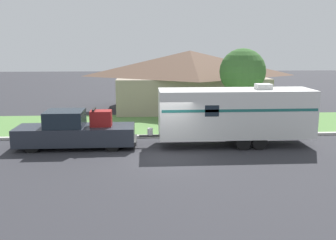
# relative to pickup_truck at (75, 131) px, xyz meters

# --- Properties ---
(ground_plane) EXTENTS (120.00, 120.00, 0.00)m
(ground_plane) POSITION_rel_pickup_truck_xyz_m (4.68, -1.81, -0.87)
(ground_plane) COLOR #2D2D33
(curb_strip) EXTENTS (80.00, 0.30, 0.14)m
(curb_strip) POSITION_rel_pickup_truck_xyz_m (4.68, 1.94, -0.80)
(curb_strip) COLOR beige
(curb_strip) RESTS_ON ground_plane
(lawn_strip) EXTENTS (80.00, 7.00, 0.03)m
(lawn_strip) POSITION_rel_pickup_truck_xyz_m (4.68, 5.59, -0.85)
(lawn_strip) COLOR #568442
(lawn_strip) RESTS_ON ground_plane
(house_across_street) EXTENTS (12.63, 8.07, 4.80)m
(house_across_street) POSITION_rel_pickup_truck_xyz_m (7.36, 11.84, 1.62)
(house_across_street) COLOR gray
(house_across_street) RESTS_ON ground_plane
(pickup_truck) EXTENTS (6.14, 1.95, 2.05)m
(pickup_truck) POSITION_rel_pickup_truck_xyz_m (0.00, 0.00, 0.00)
(pickup_truck) COLOR black
(pickup_truck) RESTS_ON ground_plane
(travel_trailer) EXTENTS (9.06, 2.25, 3.25)m
(travel_trailer) POSITION_rel_pickup_truck_xyz_m (8.35, -0.00, 0.86)
(travel_trailer) COLOR black
(travel_trailer) RESTS_ON ground_plane
(mailbox) EXTENTS (0.48, 0.20, 1.27)m
(mailbox) POSITION_rel_pickup_truck_xyz_m (7.43, 2.73, 0.11)
(mailbox) COLOR brown
(mailbox) RESTS_ON ground_plane
(tree_in_yard) EXTENTS (3.05, 3.05, 5.04)m
(tree_in_yard) POSITION_rel_pickup_truck_xyz_m (10.10, 5.46, 2.63)
(tree_in_yard) COLOR brown
(tree_in_yard) RESTS_ON ground_plane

